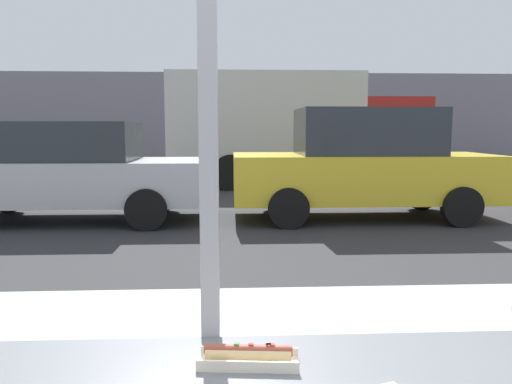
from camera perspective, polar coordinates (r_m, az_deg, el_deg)
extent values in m
plane|color=#2D2D30|center=(9.40, -3.21, -2.23)|extent=(60.00, 60.00, 0.00)
cube|color=#B2ADA3|center=(3.23, -3.84, -19.85)|extent=(16.00, 2.80, 0.15)
cube|color=#404245|center=(1.43, -5.22, -16.64)|extent=(2.08, 0.02, 0.02)
cube|color=#9E9EA3|center=(1.36, -5.48, 13.28)|extent=(0.05, 0.08, 1.42)
cube|color=gray|center=(24.51, -3.06, 8.46)|extent=(28.00, 1.20, 4.15)
cube|color=beige|center=(1.28, -0.87, -18.93)|extent=(0.25, 0.10, 0.01)
cube|color=beige|center=(1.24, -0.99, -19.27)|extent=(0.24, 0.03, 0.03)
cube|color=beige|center=(1.31, -0.77, -17.75)|extent=(0.24, 0.03, 0.03)
cylinder|color=#DBB77A|center=(1.27, -0.87, -18.00)|extent=(0.21, 0.06, 0.04)
cylinder|color=brown|center=(1.26, -0.87, -17.51)|extent=(0.21, 0.05, 0.03)
cube|color=#337A2D|center=(1.26, -2.22, -16.98)|extent=(0.01, 0.01, 0.01)
cube|color=red|center=(1.26, 1.85, -17.05)|extent=(0.01, 0.01, 0.01)
cube|color=red|center=(1.26, 1.41, -17.05)|extent=(0.01, 0.01, 0.01)
cube|color=beige|center=(1.26, 1.43, -17.05)|extent=(0.01, 0.01, 0.01)
cube|color=red|center=(1.26, -0.59, -17.02)|extent=(0.01, 0.01, 0.01)
cube|color=#BCBCC1|center=(8.93, -20.41, 1.17)|extent=(4.53, 1.77, 0.70)
cube|color=#282D33|center=(8.92, -21.10, 5.41)|extent=(2.36, 1.56, 0.63)
cylinder|color=black|center=(9.53, -10.63, -0.27)|extent=(0.64, 0.18, 0.64)
cylinder|color=black|center=(7.79, -12.37, -1.97)|extent=(0.64, 0.18, 0.64)
cylinder|color=black|center=(10.29, -26.32, -0.35)|extent=(0.64, 0.18, 0.64)
cube|color=gold|center=(8.81, 12.00, 1.66)|extent=(4.42, 1.72, 0.79)
cube|color=#282D33|center=(8.78, 12.42, 6.73)|extent=(2.30, 1.51, 0.77)
cylinder|color=black|center=(10.09, 18.24, -0.10)|extent=(0.64, 0.18, 0.64)
cylinder|color=black|center=(8.53, 22.37, -1.57)|extent=(0.64, 0.18, 0.64)
cylinder|color=black|center=(9.45, 2.54, -0.21)|extent=(0.64, 0.18, 0.64)
cylinder|color=black|center=(7.76, 3.73, -1.85)|extent=(0.64, 0.18, 0.64)
cube|color=beige|center=(13.66, 0.92, 7.94)|extent=(5.04, 2.20, 2.52)
cube|color=maroon|center=(14.27, 14.42, 6.43)|extent=(1.90, 2.10, 1.90)
cylinder|color=black|center=(15.32, 13.15, 2.95)|extent=(0.90, 0.24, 0.90)
cylinder|color=black|center=(13.32, 15.63, 2.25)|extent=(0.90, 0.24, 0.90)
cylinder|color=black|center=(14.77, -2.91, 2.98)|extent=(0.90, 0.24, 0.90)
cylinder|color=black|center=(12.58, -2.91, 2.23)|extent=(0.90, 0.24, 0.90)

